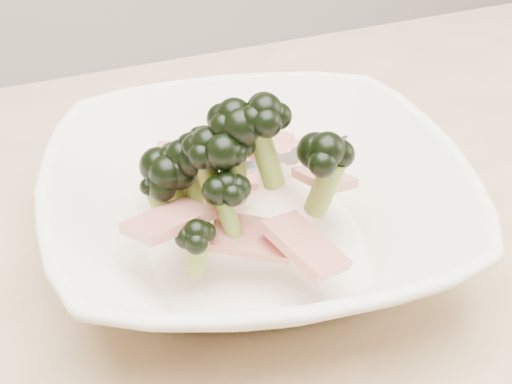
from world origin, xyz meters
TOP-DOWN VIEW (x-y plane):
  - broccoli_dish at (0.01, 0.05)m, footprint 0.35×0.35m

SIDE VIEW (x-z plane):
  - broccoli_dish at x=0.01m, z-range 0.72..0.86m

